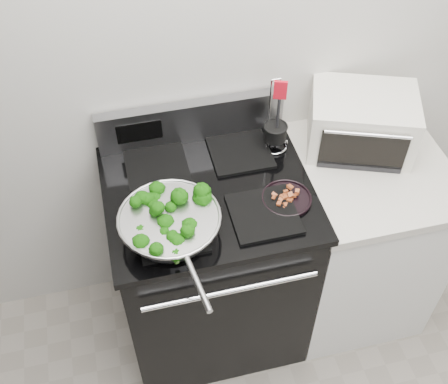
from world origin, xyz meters
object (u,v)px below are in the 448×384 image
object	(u,v)px
skillet	(170,223)
bacon_plate	(287,197)
gas_range	(210,261)
utensil_holder	(275,135)
toaster_oven	(362,122)

from	to	relation	value
skillet	bacon_plate	world-z (taller)	skillet
gas_range	skillet	distance (m)	0.57
utensil_holder	toaster_oven	xyz separation A→B (m)	(0.35, -0.03, 0.03)
skillet	bacon_plate	xyz separation A→B (m)	(0.45, 0.06, -0.04)
gas_range	bacon_plate	size ratio (longest dim) A/B	5.98
skillet	utensil_holder	xyz separation A→B (m)	(0.49, 0.34, 0.01)
skillet	utensil_holder	world-z (taller)	utensil_holder
bacon_plate	utensil_holder	size ratio (longest dim) A/B	0.56
gas_range	bacon_plate	bearing A→B (deg)	-23.65
utensil_holder	toaster_oven	distance (m)	0.36
gas_range	utensil_holder	size ratio (longest dim) A/B	3.36
toaster_oven	utensil_holder	bearing A→B (deg)	-165.03
gas_range	bacon_plate	world-z (taller)	gas_range
gas_range	bacon_plate	distance (m)	0.57
gas_range	bacon_plate	xyz separation A→B (m)	(0.27, -0.12, 0.48)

